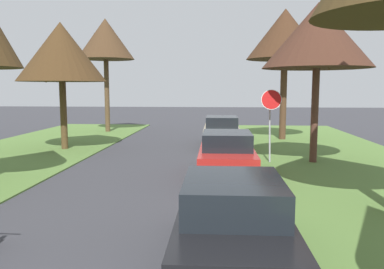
{
  "coord_description": "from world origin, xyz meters",
  "views": [
    {
      "loc": [
        2.17,
        -1.1,
        3.05
      ],
      "look_at": [
        1.25,
        11.24,
        1.55
      ],
      "focal_mm": 36.08,
      "sensor_mm": 36.0,
      "label": 1
    }
  ],
  "objects_px": {
    "stop_sign_far": "(271,110)",
    "street_tree_right_far": "(285,35)",
    "parked_sedan_tan": "(222,132)",
    "street_tree_right_mid_b": "(318,36)",
    "parked_sedan_red": "(227,156)",
    "parked_sedan_black": "(232,225)",
    "street_tree_left_mid_b": "(61,52)",
    "street_tree_left_far": "(105,40)"
  },
  "relations": [
    {
      "from": "stop_sign_far",
      "to": "street_tree_right_far",
      "type": "relative_size",
      "value": 0.39
    },
    {
      "from": "stop_sign_far",
      "to": "parked_sedan_tan",
      "type": "bearing_deg",
      "value": 113.34
    },
    {
      "from": "street_tree_right_mid_b",
      "to": "parked_sedan_red",
      "type": "height_order",
      "value": "street_tree_right_mid_b"
    },
    {
      "from": "street_tree_right_mid_b",
      "to": "parked_sedan_black",
      "type": "height_order",
      "value": "street_tree_right_mid_b"
    },
    {
      "from": "street_tree_left_mid_b",
      "to": "parked_sedan_tan",
      "type": "relative_size",
      "value": 1.39
    },
    {
      "from": "street_tree_left_far",
      "to": "parked_sedan_red",
      "type": "xyz_separation_m",
      "value": [
        7.98,
        -12.9,
        -5.53
      ]
    },
    {
      "from": "stop_sign_far",
      "to": "street_tree_left_mid_b",
      "type": "relative_size",
      "value": 0.48
    },
    {
      "from": "street_tree_left_far",
      "to": "street_tree_right_mid_b",
      "type": "bearing_deg",
      "value": -41.42
    },
    {
      "from": "street_tree_left_mid_b",
      "to": "parked_sedan_black",
      "type": "distance_m",
      "value": 14.91
    },
    {
      "from": "parked_sedan_black",
      "to": "parked_sedan_red",
      "type": "relative_size",
      "value": 1.0
    },
    {
      "from": "street_tree_left_mid_b",
      "to": "street_tree_right_mid_b",
      "type": "bearing_deg",
      "value": -12.73
    },
    {
      "from": "street_tree_right_far",
      "to": "parked_sedan_black",
      "type": "xyz_separation_m",
      "value": [
        -3.41,
        -16.41,
        -5.32
      ]
    },
    {
      "from": "street_tree_left_mid_b",
      "to": "street_tree_left_far",
      "type": "distance_m",
      "value": 7.73
    },
    {
      "from": "street_tree_right_far",
      "to": "parked_sedan_tan",
      "type": "bearing_deg",
      "value": -143.06
    },
    {
      "from": "street_tree_right_far",
      "to": "parked_sedan_tan",
      "type": "height_order",
      "value": "street_tree_right_far"
    },
    {
      "from": "street_tree_right_mid_b",
      "to": "street_tree_left_far",
      "type": "distance_m",
      "value": 15.42
    },
    {
      "from": "stop_sign_far",
      "to": "parked_sedan_black",
      "type": "distance_m",
      "value": 9.5
    },
    {
      "from": "street_tree_right_mid_b",
      "to": "street_tree_left_mid_b",
      "type": "bearing_deg",
      "value": 167.27
    },
    {
      "from": "stop_sign_far",
      "to": "street_tree_left_far",
      "type": "height_order",
      "value": "street_tree_left_far"
    },
    {
      "from": "parked_sedan_black",
      "to": "street_tree_left_far",
      "type": "bearing_deg",
      "value": 112.18
    },
    {
      "from": "street_tree_right_mid_b",
      "to": "street_tree_left_mid_b",
      "type": "distance_m",
      "value": 11.75
    },
    {
      "from": "street_tree_right_far",
      "to": "parked_sedan_red",
      "type": "bearing_deg",
      "value": -109.28
    },
    {
      "from": "stop_sign_far",
      "to": "street_tree_right_mid_b",
      "type": "bearing_deg",
      "value": 5.66
    },
    {
      "from": "parked_sedan_red",
      "to": "parked_sedan_tan",
      "type": "relative_size",
      "value": 1.0
    },
    {
      "from": "street_tree_left_far",
      "to": "parked_sedan_black",
      "type": "bearing_deg",
      "value": -67.82
    },
    {
      "from": "street_tree_right_mid_b",
      "to": "street_tree_left_far",
      "type": "relative_size",
      "value": 0.83
    },
    {
      "from": "street_tree_left_mid_b",
      "to": "parked_sedan_red",
      "type": "relative_size",
      "value": 1.39
    },
    {
      "from": "parked_sedan_tan",
      "to": "street_tree_left_mid_b",
      "type": "bearing_deg",
      "value": -167.29
    },
    {
      "from": "parked_sedan_black",
      "to": "stop_sign_far",
      "type": "bearing_deg",
      "value": 79.03
    },
    {
      "from": "street_tree_left_mid_b",
      "to": "parked_sedan_red",
      "type": "distance_m",
      "value": 10.34
    },
    {
      "from": "street_tree_left_mid_b",
      "to": "parked_sedan_red",
      "type": "xyz_separation_m",
      "value": [
        7.9,
        -5.32,
        -4.02
      ]
    },
    {
      "from": "street_tree_left_mid_b",
      "to": "parked_sedan_black",
      "type": "height_order",
      "value": "street_tree_left_mid_b"
    },
    {
      "from": "street_tree_right_mid_b",
      "to": "street_tree_left_far",
      "type": "bearing_deg",
      "value": 138.58
    },
    {
      "from": "street_tree_right_mid_b",
      "to": "parked_sedan_red",
      "type": "relative_size",
      "value": 1.43
    },
    {
      "from": "street_tree_left_mid_b",
      "to": "street_tree_left_far",
      "type": "xyz_separation_m",
      "value": [
        -0.07,
        7.58,
        1.52
      ]
    },
    {
      "from": "street_tree_left_mid_b",
      "to": "parked_sedan_tan",
      "type": "distance_m",
      "value": 8.9
    },
    {
      "from": "street_tree_left_far",
      "to": "stop_sign_far",
      "type": "bearing_deg",
      "value": -46.65
    },
    {
      "from": "street_tree_right_far",
      "to": "parked_sedan_red",
      "type": "relative_size",
      "value": 1.69
    },
    {
      "from": "street_tree_left_far",
      "to": "street_tree_right_far",
      "type": "bearing_deg",
      "value": -15.48
    },
    {
      "from": "parked_sedan_tan",
      "to": "street_tree_right_far",
      "type": "bearing_deg",
      "value": 36.94
    },
    {
      "from": "street_tree_right_far",
      "to": "street_tree_left_mid_b",
      "type": "xyz_separation_m",
      "value": [
        -11.31,
        -4.43,
        -1.3
      ]
    },
    {
      "from": "parked_sedan_red",
      "to": "street_tree_right_mid_b",
      "type": "bearing_deg",
      "value": 37.57
    }
  ]
}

